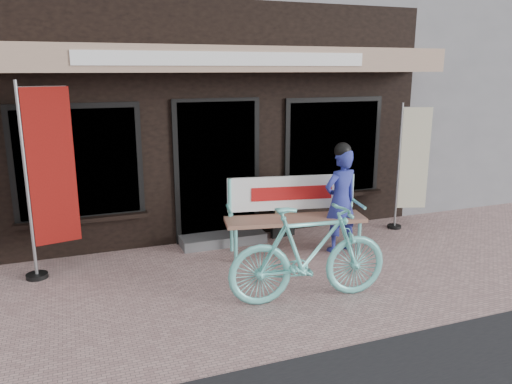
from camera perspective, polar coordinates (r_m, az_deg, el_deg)
name	(u,v)px	position (r m, az deg, el deg)	size (l,w,h in m)	color
ground	(265,289)	(6.22, 1.01, -11.02)	(70.00, 70.00, 0.00)	tan
storefront	(173,50)	(10.42, -9.44, 15.77)	(7.00, 6.77, 6.00)	black
neighbor_right_near	(484,62)	(15.08, 24.64, 13.37)	(10.00, 7.00, 5.60)	slate
bench	(294,208)	(7.29, 4.31, -1.88)	(2.08, 0.88, 1.10)	#6ACFC7
person	(341,199)	(7.32, 9.66, -0.75)	(0.61, 0.45, 1.62)	navy
bicycle	(309,254)	(5.77, 6.08, -7.01)	(0.53, 1.89, 1.14)	#6ACFC7
nobori_red	(48,178)	(6.78, -22.68, 1.48)	(0.74, 0.32, 2.50)	gray
nobori_cream	(411,165)	(8.60, 17.32, 2.95)	(0.62, 0.31, 2.10)	gray
menu_stand	(283,211)	(7.93, 3.12, -2.15)	(0.42, 0.16, 0.84)	black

